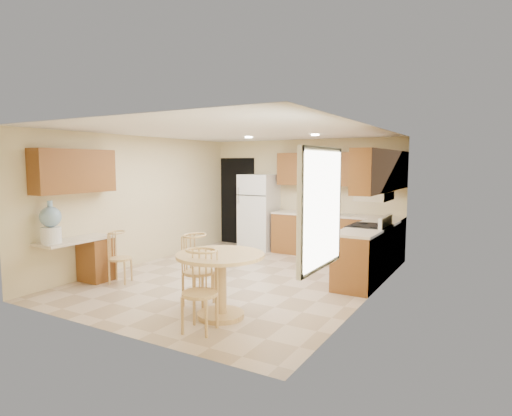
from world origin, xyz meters
The scene contains 30 objects.
floor centered at (0.00, 0.00, 0.00)m, with size 5.50×5.50×0.00m, color #C5AB8F.
ceiling centered at (0.00, 0.00, 2.50)m, with size 4.50×5.50×0.02m, color white.
wall_back centered at (0.00, 2.75, 1.25)m, with size 4.50×0.02×2.50m, color beige.
wall_front centered at (0.00, -2.75, 1.25)m, with size 4.50×0.02×2.50m, color beige.
wall_left centered at (-2.25, 0.00, 1.25)m, with size 0.02×5.50×2.50m, color beige.
wall_right centered at (2.25, 0.00, 1.25)m, with size 0.02×5.50×2.50m, color beige.
doorway centered at (-1.75, 2.73, 1.05)m, with size 0.90×0.02×2.10m, color black.
base_cab_back centered at (0.88, 2.45, 0.43)m, with size 2.75×0.60×0.87m, color brown.
counter_back centered at (0.88, 2.45, 0.89)m, with size 2.75×0.63×0.04m, color beige.
base_cab_right_a centered at (1.95, 1.85, 0.43)m, with size 0.60×0.59×0.87m, color brown.
counter_right_a centered at (1.95, 1.85, 0.89)m, with size 0.63×0.59×0.04m, color beige.
base_cab_right_b centered at (1.95, 0.40, 0.43)m, with size 0.60×0.80×0.87m, color brown.
counter_right_b centered at (1.95, 0.40, 0.89)m, with size 0.63×0.80×0.04m, color beige.
upper_cab_back centered at (0.88, 2.58, 1.85)m, with size 2.75×0.33×0.70m, color brown.
upper_cab_right centered at (2.08, 1.21, 1.85)m, with size 0.33×2.42×0.70m, color brown.
upper_cab_left centered at (-2.08, -1.60, 1.85)m, with size 0.33×1.40×0.70m, color brown.
sink centered at (0.85, 2.45, 0.91)m, with size 0.78×0.44×0.01m, color silver.
range_hood centered at (2.00, 1.18, 1.42)m, with size 0.50×0.76×0.14m, color silver.
desk_pedestal centered at (-2.00, -1.32, 0.36)m, with size 0.48×0.42×0.72m, color brown.
desk_top centered at (-2.00, -1.70, 0.75)m, with size 0.50×1.20×0.04m, color beige.
window centered at (2.23, -1.85, 1.50)m, with size 0.06×1.12×1.30m.
can_light_a centered at (-0.50, 1.20, 2.48)m, with size 0.14×0.14×0.02m, color white.
can_light_b centered at (0.90, 1.20, 2.48)m, with size 0.14×0.14×0.02m, color white.
refrigerator centered at (-0.95, 2.40, 0.86)m, with size 0.76×0.74×1.72m.
stove centered at (1.92, 1.18, 0.47)m, with size 0.65×0.76×1.09m.
dining_table centered at (0.82, -1.70, 0.55)m, with size 1.13×1.13×0.84m.
chair_table_a centered at (0.27, -1.54, 0.60)m, with size 0.43×0.56×0.98m.
chair_table_b centered at (0.87, -2.29, 0.58)m, with size 0.42×0.44×0.96m.
chair_desk centered at (-1.55, -1.28, 0.51)m, with size 0.37×0.48×0.84m.
water_crock centered at (-2.00, -2.11, 1.06)m, with size 0.31×0.31×0.65m.
Camera 1 is at (3.88, -6.09, 1.98)m, focal length 30.00 mm.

